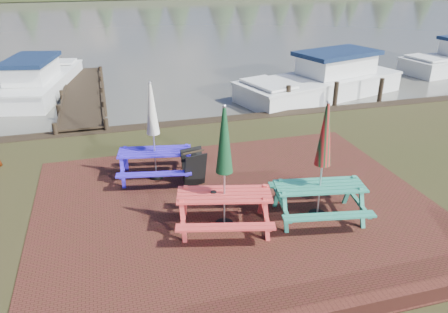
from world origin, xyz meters
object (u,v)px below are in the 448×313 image
(chalkboard, at_px, (194,168))
(jetty, at_px, (83,94))
(boat_near, at_px, (323,82))
(picnic_table_blue, at_px, (154,147))
(boat_jetty, at_px, (39,82))
(picnic_table_teal, at_px, (321,180))
(picnic_table_red, at_px, (224,188))

(chalkboard, bearing_deg, jetty, 95.08)
(chalkboard, xyz_separation_m, boat_near, (7.12, 6.93, -0.07))
(jetty, xyz_separation_m, boat_near, (9.91, -1.93, 0.29))
(boat_near, bearing_deg, chalkboard, 117.91)
(chalkboard, bearing_deg, boat_near, 31.80)
(picnic_table_blue, bearing_deg, boat_near, 48.61)
(picnic_table_blue, xyz_separation_m, boat_jetty, (-3.74, 9.78, -0.52))
(picnic_table_teal, bearing_deg, boat_jetty, 128.53)
(picnic_table_red, height_order, picnic_table_blue, picnic_table_red)
(picnic_table_teal, height_order, chalkboard, picnic_table_teal)
(boat_jetty, bearing_deg, picnic_table_red, -56.99)
(picnic_table_blue, bearing_deg, chalkboard, -26.25)
(jetty, height_order, boat_jetty, boat_jetty)
(picnic_table_teal, distance_m, chalkboard, 3.20)
(jetty, bearing_deg, picnic_table_teal, -65.40)
(picnic_table_blue, distance_m, boat_jetty, 10.48)
(jetty, bearing_deg, chalkboard, -72.49)
(picnic_table_red, bearing_deg, chalkboard, 109.57)
(picnic_table_teal, distance_m, jetty, 12.20)
(boat_near, bearing_deg, jetty, 62.65)
(picnic_table_red, relative_size, picnic_table_blue, 1.06)
(jetty, relative_size, boat_near, 1.15)
(picnic_table_teal, height_order, picnic_table_blue, picnic_table_teal)
(picnic_table_blue, relative_size, boat_jetty, 0.37)
(picnic_table_teal, relative_size, picnic_table_red, 0.98)
(picnic_table_blue, bearing_deg, picnic_table_teal, -31.89)
(picnic_table_blue, bearing_deg, picnic_table_red, -57.72)
(boat_jetty, distance_m, boat_near, 12.24)
(picnic_table_red, distance_m, boat_jetty, 13.37)
(picnic_table_blue, distance_m, chalkboard, 1.16)
(picnic_table_red, xyz_separation_m, jetty, (-3.00, 10.89, -0.82))
(boat_near, bearing_deg, boat_jetty, 57.07)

